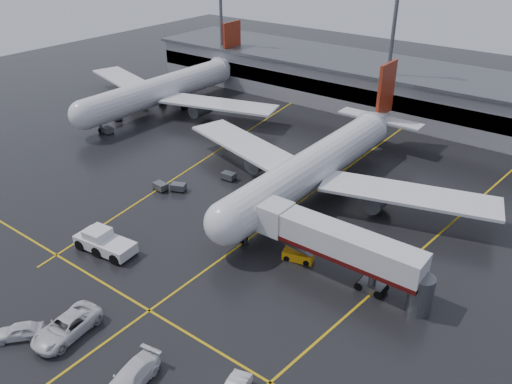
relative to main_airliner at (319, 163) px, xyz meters
The scene contains 21 objects.
ground 10.57m from the main_airliner, 90.00° to the right, with size 220.00×220.00×0.00m, color black.
apron_line_centre 10.57m from the main_airliner, 90.00° to the right, with size 0.25×90.00×0.02m, color gold.
apron_line_stop 31.98m from the main_airliner, 90.00° to the right, with size 60.00×0.25×0.02m, color gold.
apron_line_left 20.44m from the main_airliner, behind, with size 0.25×70.00×0.02m, color gold.
apron_line_right 18.49m from the main_airliner, ahead, with size 0.25×70.00×0.02m, color gold.
terminal 38.23m from the main_airliner, 90.00° to the left, with size 122.00×19.00×8.60m.
light_mast_left 56.34m from the main_airliner, 144.33° to the left, with size 3.00×1.20×25.45m.
light_mast_mid 34.26m from the main_airliner, 98.80° to the left, with size 3.00×1.20×25.45m.
main_airliner is the anchor object (origin of this frame).
second_airliner 43.68m from the main_airliner, 164.05° to the left, with size 48.80×45.60×14.10m.
jet_bridge 19.68m from the main_airliner, 52.90° to the right, with size 19.90×3.40×6.05m.
pushback_tractor 30.29m from the main_airliner, 113.14° to the right, with size 7.68×3.90×2.64m.
belt_loader 17.60m from the main_airliner, 65.97° to the right, with size 3.70×2.36×2.18m.
service_van_a 38.79m from the main_airliner, 95.29° to the right, with size 3.11×6.75×1.88m, color silver.
service_van_b 39.38m from the main_airliner, 81.71° to the right, with size 2.43×5.97×1.73m, color white.
service_van_d 42.02m from the main_airliner, 99.29° to the right, with size 1.77×4.39×1.50m, color silver.
baggage_cart_a 19.89m from the main_airliner, 141.79° to the right, with size 2.36×2.01×1.12m.
baggage_cart_b 22.43m from the main_airliner, 142.50° to the right, with size 2.12×1.49×1.12m.
baggage_cart_c 13.55m from the main_airliner, 156.67° to the right, with size 2.10×1.46×1.12m.
baggage_cart_d 45.03m from the main_airliner, behind, with size 2.35×2.00×1.12m.
baggage_cart_e 41.23m from the main_airliner, behind, with size 2.10×1.46×1.12m.
Camera 1 is at (31.78, -46.55, 34.23)m, focal length 35.99 mm.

